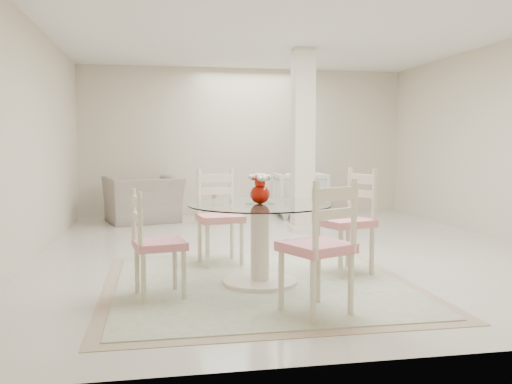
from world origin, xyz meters
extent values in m
plane|color=beige|center=(0.00, 0.00, 0.00)|extent=(7.00, 7.00, 0.00)
cube|color=beige|center=(0.00, 3.50, 1.35)|extent=(6.00, 0.02, 2.70)
cube|color=beige|center=(0.00, -3.50, 1.35)|extent=(6.00, 0.02, 2.70)
cube|color=beige|center=(-3.00, 0.00, 1.35)|extent=(0.02, 7.00, 2.70)
cube|color=beige|center=(3.00, 0.00, 1.35)|extent=(0.02, 7.00, 2.70)
cube|color=white|center=(0.00, 0.00, 2.70)|extent=(6.00, 7.00, 0.02)
cube|color=beige|center=(0.50, 1.30, 1.35)|extent=(0.30, 0.30, 2.70)
cube|color=tan|center=(-0.70, -1.63, 0.00)|extent=(2.85, 2.85, 0.01)
cube|color=beige|center=(-0.70, -1.63, 0.01)|extent=(2.61, 2.61, 0.01)
cylinder|color=beige|center=(-0.70, -1.63, 0.03)|extent=(0.69, 0.69, 0.05)
cylinder|color=beige|center=(-0.70, -1.63, 0.39)|extent=(0.17, 0.17, 0.71)
cylinder|color=beige|center=(-0.70, -1.63, 0.73)|extent=(0.28, 0.28, 0.03)
cylinder|color=white|center=(-0.70, -1.63, 0.75)|extent=(1.32, 1.32, 0.01)
ellipsoid|color=#AC1105|center=(-0.70, -1.63, 0.85)|extent=(0.18, 0.18, 0.17)
cylinder|color=#AC1105|center=(-0.70, -1.63, 0.95)|extent=(0.10, 0.10, 0.05)
cylinder|color=#AC1105|center=(-0.70, -1.63, 0.99)|extent=(0.16, 0.16, 0.02)
ellipsoid|color=silver|center=(-0.70, -1.63, 1.01)|extent=(0.10, 0.10, 0.05)
ellipsoid|color=silver|center=(-0.65, -1.61, 1.00)|extent=(0.10, 0.10, 0.05)
ellipsoid|color=silver|center=(-0.75, -1.60, 1.00)|extent=(0.10, 0.10, 0.05)
ellipsoid|color=silver|center=(-0.69, -1.68, 0.99)|extent=(0.10, 0.10, 0.05)
ellipsoid|color=silver|center=(-0.66, -1.66, 1.01)|extent=(0.10, 0.10, 0.05)
cylinder|color=beige|center=(-0.03, -1.24, 0.24)|extent=(0.05, 0.05, 0.49)
cylinder|color=beige|center=(0.09, -1.61, 0.24)|extent=(0.05, 0.05, 0.49)
cylinder|color=beige|center=(0.34, -1.12, 0.24)|extent=(0.05, 0.05, 0.49)
cylinder|color=beige|center=(0.45, -1.49, 0.24)|extent=(0.05, 0.05, 0.49)
cube|color=red|center=(0.21, -1.37, 0.53)|extent=(0.59, 0.59, 0.07)
cube|color=beige|center=(0.41, -1.30, 0.88)|extent=(0.17, 0.42, 0.57)
cylinder|color=beige|center=(-1.12, -0.93, 0.24)|extent=(0.05, 0.05, 0.47)
cylinder|color=beige|center=(-0.75, -0.87, 0.24)|extent=(0.05, 0.05, 0.47)
cylinder|color=beige|center=(-1.17, -0.56, 0.24)|extent=(0.05, 0.05, 0.47)
cylinder|color=beige|center=(-0.81, -0.51, 0.24)|extent=(0.05, 0.05, 0.47)
cube|color=red|center=(-0.96, -0.72, 0.51)|extent=(0.51, 0.51, 0.07)
cube|color=beige|center=(-0.99, -0.51, 0.86)|extent=(0.42, 0.10, 0.56)
cylinder|color=beige|center=(-1.42, -2.02, 0.21)|extent=(0.04, 0.04, 0.43)
cylinder|color=beige|center=(-1.48, -1.70, 0.21)|extent=(0.04, 0.04, 0.43)
cylinder|color=beige|center=(-1.75, -2.09, 0.21)|extent=(0.04, 0.04, 0.43)
cylinder|color=beige|center=(-1.81, -1.76, 0.21)|extent=(0.04, 0.04, 0.43)
cube|color=red|center=(-1.61, -1.89, 0.46)|extent=(0.48, 0.48, 0.06)
cube|color=beige|center=(-1.80, -1.93, 0.77)|extent=(0.11, 0.37, 0.50)
cylinder|color=beige|center=(-0.34, -2.29, 0.24)|extent=(0.05, 0.05, 0.48)
cylinder|color=beige|center=(-0.69, -2.45, 0.24)|extent=(0.05, 0.05, 0.48)
cylinder|color=beige|center=(-0.19, -2.64, 0.24)|extent=(0.05, 0.05, 0.48)
cylinder|color=beige|center=(-0.53, -2.79, 0.24)|extent=(0.05, 0.05, 0.48)
cube|color=red|center=(-0.44, -2.54, 0.52)|extent=(0.61, 0.61, 0.07)
cube|color=beige|center=(-0.35, -2.73, 0.87)|extent=(0.40, 0.21, 0.57)
imported|color=gray|center=(-1.86, 2.74, 0.38)|extent=(1.42, 1.31, 0.77)
imported|color=white|center=(0.90, 2.92, 0.41)|extent=(0.91, 0.93, 0.81)
cylinder|color=tan|center=(-0.70, 2.49, 0.02)|extent=(0.53, 0.53, 0.04)
cylinder|color=tan|center=(-0.70, 2.49, 0.29)|extent=(0.08, 0.08, 0.51)
cylinder|color=tan|center=(-0.70, 2.49, 0.56)|extent=(0.55, 0.55, 0.03)
camera|label=1|loc=(-1.62, -6.47, 1.30)|focal=38.00mm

